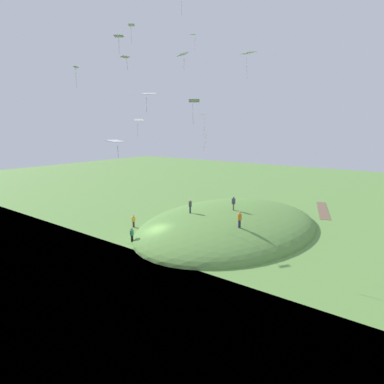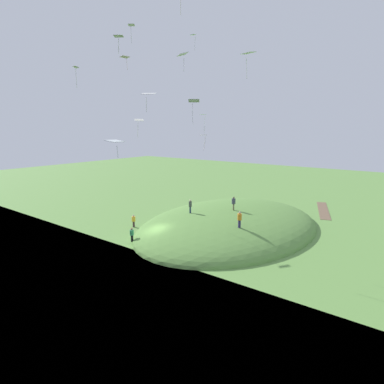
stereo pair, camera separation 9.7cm
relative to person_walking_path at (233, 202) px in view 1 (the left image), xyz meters
The scene contains 21 objects.
ground_plane 11.02m from the person_walking_path, 154.06° to the left, with size 160.00×160.00×0.00m, color #629344.
grass_hill 3.48m from the person_walking_path, 59.73° to the left, with size 27.93×20.02×4.70m, color #5D8D40.
dirt_path 17.70m from the person_walking_path, 22.99° to the right, with size 11.08×1.43×0.04m, color brown.
person_walking_path is the anchor object (origin of this frame).
person_watching_kites 5.38m from the person_walking_path, 132.80° to the left, with size 0.53×0.53×1.70m.
person_near_shore 12.77m from the person_walking_path, 124.52° to the left, with size 0.66×0.66×1.58m.
person_on_hilltop 13.00m from the person_walking_path, 151.15° to the left, with size 0.54×0.54×1.56m.
person_with_child 5.87m from the person_walking_path, 144.57° to the right, with size 0.63×0.63×1.76m.
kite_0 20.55m from the person_walking_path, 167.57° to the left, with size 0.80×0.63×1.16m.
kite_1 16.31m from the person_walking_path, 167.80° to the right, with size 1.00×1.08×1.99m.
kite_2 22.86m from the person_walking_path, 139.14° to the left, with size 0.48×0.66×2.12m.
kite_3 18.97m from the person_walking_path, behind, with size 1.24×1.33×1.42m.
kite_4 22.05m from the person_walking_path, 150.21° to the left, with size 0.72×0.75×1.72m.
kite_5 11.25m from the person_walking_path, 161.44° to the left, with size 0.67×0.82×1.98m.
kite_7 15.48m from the person_walking_path, 115.72° to the left, with size 1.34×1.24×2.32m.
kite_8 10.66m from the person_walking_path, behind, with size 0.75×0.65×1.56m.
kite_9 19.47m from the person_walking_path, 132.94° to the left, with size 0.56×0.63×1.55m.
kite_10 22.65m from the person_walking_path, behind, with size 0.79×0.85×1.26m.
kite_11 17.52m from the person_walking_path, 145.11° to the right, with size 1.10×1.36×2.15m.
kite_12 21.07m from the person_walking_path, behind, with size 1.28×0.99×1.18m.
kite_13 17.71m from the person_walking_path, behind, with size 1.32×1.42×1.62m.
Camera 1 is at (-23.78, -22.79, 12.22)m, focal length 29.22 mm.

